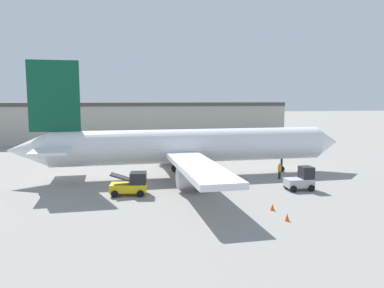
{
  "coord_description": "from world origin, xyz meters",
  "views": [
    {
      "loc": [
        -7.28,
        -41.53,
        8.85
      ],
      "look_at": [
        0.0,
        0.0,
        3.68
      ],
      "focal_mm": 35.0,
      "sensor_mm": 36.0,
      "label": 1
    }
  ],
  "objects_px": {
    "airplane": "(183,146)",
    "safety_cone_near": "(272,207)",
    "belt_loader_truck": "(131,184)",
    "ground_crew_worker": "(280,171)",
    "safety_cone_far": "(287,217)",
    "baggage_tug": "(301,180)"
  },
  "relations": [
    {
      "from": "ground_crew_worker",
      "to": "safety_cone_far",
      "type": "height_order",
      "value": "ground_crew_worker"
    },
    {
      "from": "airplane",
      "to": "baggage_tug",
      "type": "bearing_deg",
      "value": -41.16
    },
    {
      "from": "airplane",
      "to": "belt_loader_truck",
      "type": "height_order",
      "value": "airplane"
    },
    {
      "from": "safety_cone_far",
      "to": "airplane",
      "type": "bearing_deg",
      "value": 106.86
    },
    {
      "from": "belt_loader_truck",
      "to": "safety_cone_far",
      "type": "distance_m",
      "value": 14.55
    },
    {
      "from": "baggage_tug",
      "to": "belt_loader_truck",
      "type": "xyz_separation_m",
      "value": [
        -16.28,
        0.96,
        -0.02
      ]
    },
    {
      "from": "airplane",
      "to": "ground_crew_worker",
      "type": "relative_size",
      "value": 21.7
    },
    {
      "from": "safety_cone_near",
      "to": "safety_cone_far",
      "type": "bearing_deg",
      "value": -88.74
    },
    {
      "from": "airplane",
      "to": "safety_cone_near",
      "type": "xyz_separation_m",
      "value": [
        5.04,
        -14.18,
        -3.2
      ]
    },
    {
      "from": "airplane",
      "to": "safety_cone_near",
      "type": "bearing_deg",
      "value": -72.89
    },
    {
      "from": "ground_crew_worker",
      "to": "belt_loader_truck",
      "type": "distance_m",
      "value": 16.68
    },
    {
      "from": "belt_loader_truck",
      "to": "safety_cone_far",
      "type": "bearing_deg",
      "value": -34.42
    },
    {
      "from": "baggage_tug",
      "to": "safety_cone_near",
      "type": "relative_size",
      "value": 4.74
    },
    {
      "from": "baggage_tug",
      "to": "belt_loader_truck",
      "type": "relative_size",
      "value": 0.75
    },
    {
      "from": "ground_crew_worker",
      "to": "safety_cone_near",
      "type": "bearing_deg",
      "value": -78.33
    },
    {
      "from": "belt_loader_truck",
      "to": "ground_crew_worker",
      "type": "bearing_deg",
      "value": 20.32
    },
    {
      "from": "belt_loader_truck",
      "to": "safety_cone_near",
      "type": "distance_m",
      "value": 12.94
    },
    {
      "from": "airplane",
      "to": "ground_crew_worker",
      "type": "xyz_separation_m",
      "value": [
        10.25,
        -3.29,
        -2.54
      ]
    },
    {
      "from": "belt_loader_truck",
      "to": "safety_cone_far",
      "type": "height_order",
      "value": "belt_loader_truck"
    },
    {
      "from": "safety_cone_near",
      "to": "baggage_tug",
      "type": "bearing_deg",
      "value": 47.92
    },
    {
      "from": "ground_crew_worker",
      "to": "safety_cone_near",
      "type": "relative_size",
      "value": 3.19
    },
    {
      "from": "baggage_tug",
      "to": "safety_cone_near",
      "type": "distance_m",
      "value": 7.96
    }
  ]
}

